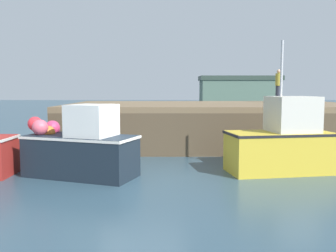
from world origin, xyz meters
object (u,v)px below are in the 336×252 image
fishing_boat_near_right (80,148)px  dockworker (278,86)px  fishing_boat_mid (281,142)px  rowboat (298,156)px

fishing_boat_near_right → dockworker: dockworker is taller
fishing_boat_near_right → dockworker: 12.64m
dockworker → fishing_boat_near_right: bearing=-134.9°
dockworker → fishing_boat_mid: bearing=-105.1°
fishing_boat_near_right → fishing_boat_mid: 6.62m
fishing_boat_near_right → fishing_boat_mid: size_ratio=0.88×
fishing_boat_mid → fishing_boat_near_right: bearing=-174.7°
fishing_boat_mid → rowboat: bearing=57.0°
rowboat → dockworker: size_ratio=0.85×
rowboat → dockworker: 6.93m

